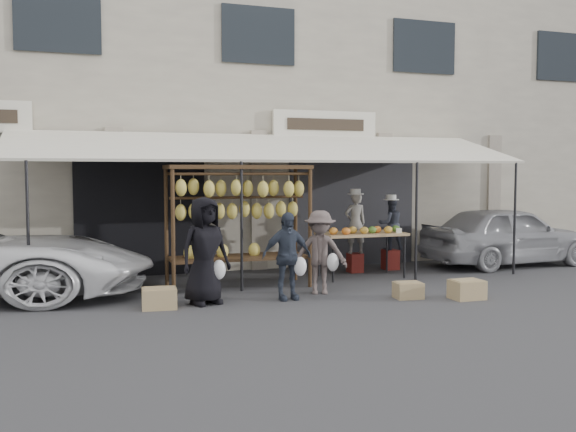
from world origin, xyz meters
The scene contains 16 objects.
ground_plane centered at (0.00, 0.00, 0.00)m, with size 90.00×90.00×0.00m, color #2D2D30.
shophouse centered at (0.00, 6.50, 3.65)m, with size 24.00×6.15×7.30m.
awning centered at (0.01, 2.28, 2.57)m, with size 10.00×2.35×2.92m.
banana_rack centered at (-0.96, 1.49, 1.57)m, with size 2.60×0.90×2.24m.
produce_table centered at (1.66, 1.78, 0.88)m, with size 1.70×0.90×1.04m.
vendor_left centered at (1.80, 2.44, 1.04)m, with size 0.47×0.31×1.28m, color gray.
vendor_right centered at (2.69, 2.55, 0.99)m, with size 0.54×0.42×1.12m, color #343947.
customer_left centered at (-1.84, 0.27, 0.86)m, with size 0.84×0.55×1.72m, color black.
customer_mid centered at (-0.49, 0.18, 0.73)m, with size 0.85×0.36×1.46m, color #2E3645.
customer_right centered at (0.22, 0.47, 0.72)m, with size 0.94×0.54×1.45m, color #574A47.
stool_left centered at (1.80, 2.44, 0.20)m, with size 0.28×0.28×0.40m, color maroon.
stool_right centered at (2.69, 2.55, 0.21)m, with size 0.31×0.31×0.43m, color maroon.
crate_near_a centered at (1.47, -0.38, 0.13)m, with size 0.45×0.34×0.27m, color tan.
crate_near_b centered at (2.37, -0.75, 0.16)m, with size 0.53×0.40×0.32m, color tan.
crate_far centered at (-2.58, 0.16, 0.16)m, with size 0.53×0.40×0.32m, color tan.
sedan centered at (5.49, 2.25, 0.68)m, with size 1.61×4.00×1.36m, color #A1A1A6.
Camera 1 is at (-3.87, -9.77, 2.13)m, focal length 40.00 mm.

